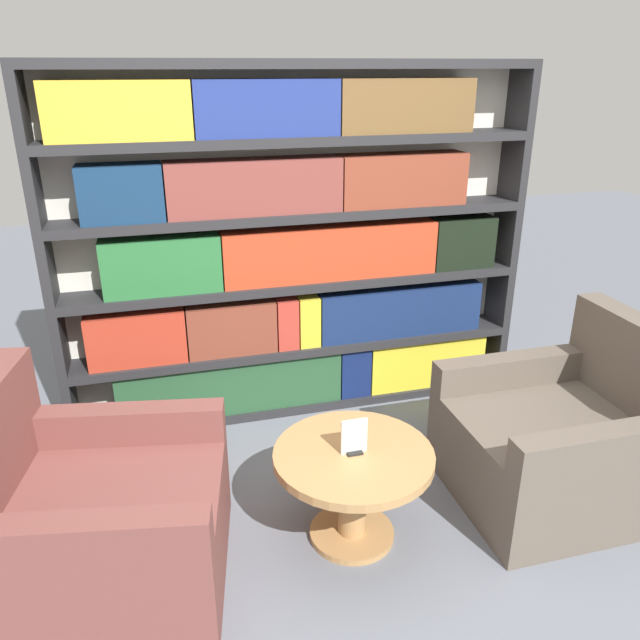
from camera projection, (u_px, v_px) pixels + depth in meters
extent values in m
plane|color=slate|center=(376.00, 560.00, 2.71)|extent=(14.00, 14.00, 0.00)
cube|color=silver|center=(292.00, 243.00, 3.70)|extent=(2.73, 0.05, 2.03)
cube|color=#262628|center=(48.00, 268.00, 3.26)|extent=(0.05, 0.30, 2.03)
cube|color=#262628|center=(504.00, 233.00, 3.92)|extent=(0.05, 0.30, 2.03)
cube|color=#262628|center=(299.00, 399.00, 3.97)|extent=(2.63, 0.30, 0.05)
cube|color=#262628|center=(298.00, 345.00, 3.82)|extent=(2.63, 0.30, 0.05)
cube|color=#262628|center=(297.00, 282.00, 3.67)|extent=(2.63, 0.30, 0.05)
cube|color=#262628|center=(296.00, 214.00, 3.52)|extent=(2.63, 0.30, 0.05)
cube|color=#262628|center=(295.00, 140.00, 3.36)|extent=(2.63, 0.30, 0.05)
cube|color=#262628|center=(294.00, 64.00, 3.22)|extent=(2.63, 0.30, 0.05)
cube|color=#265030|center=(231.00, 383.00, 3.77)|extent=(1.33, 0.20, 0.32)
cube|color=#11204F|center=(352.00, 368.00, 3.96)|extent=(0.19, 0.20, 0.32)
cube|color=gold|center=(423.00, 359.00, 4.08)|extent=(0.78, 0.20, 0.32)
cube|color=#AD3321|center=(137.00, 336.00, 3.50)|extent=(0.54, 0.20, 0.30)
cube|color=brown|center=(231.00, 327.00, 3.63)|extent=(0.51, 0.20, 0.30)
cube|color=#B1372A|center=(285.00, 321.00, 3.71)|extent=(0.12, 0.20, 0.30)
cube|color=gold|center=(307.00, 319.00, 3.75)|extent=(0.12, 0.20, 0.30)
cube|color=navy|center=(398.00, 309.00, 3.89)|extent=(1.04, 0.20, 0.30)
cube|color=#276934|center=(162.00, 264.00, 3.39)|extent=(0.63, 0.20, 0.31)
cube|color=#B93A1F|center=(330.00, 251.00, 3.63)|extent=(1.26, 0.20, 0.31)
cube|color=black|center=(460.00, 241.00, 3.83)|extent=(0.39, 0.20, 0.31)
cube|color=navy|center=(121.00, 193.00, 3.20)|extent=(0.42, 0.20, 0.29)
cube|color=brown|center=(254.00, 187.00, 3.37)|extent=(0.95, 0.20, 0.29)
cube|color=brown|center=(401.00, 179.00, 3.58)|extent=(0.75, 0.20, 0.29)
cube|color=gold|center=(118.00, 111.00, 3.05)|extent=(0.70, 0.20, 0.28)
cube|color=navy|center=(266.00, 108.00, 3.24)|extent=(0.76, 0.20, 0.28)
cube|color=brown|center=(403.00, 106.00, 3.42)|extent=(0.77, 0.20, 0.28)
cube|color=brown|center=(107.00, 534.00, 2.55)|extent=(1.09, 1.01, 0.43)
cube|color=brown|center=(91.00, 539.00, 2.11)|extent=(0.82, 0.27, 0.16)
cube|color=brown|center=(133.00, 424.00, 2.78)|extent=(0.82, 0.27, 0.16)
cube|color=brown|center=(552.00, 455.00, 3.07)|extent=(0.95, 0.86, 0.43)
cube|color=brown|center=(639.00, 366.00, 3.00)|extent=(0.14, 0.85, 0.45)
cube|color=brown|center=(507.00, 371.00, 3.26)|extent=(0.81, 0.12, 0.16)
cube|color=brown|center=(600.00, 447.00, 2.61)|extent=(0.81, 0.12, 0.16)
cylinder|color=#AD7F4C|center=(353.00, 499.00, 2.78)|extent=(0.13, 0.13, 0.41)
cylinder|color=#AD7F4C|center=(352.00, 533.00, 2.85)|extent=(0.39, 0.39, 0.03)
cylinder|color=#AD7F4C|center=(354.00, 456.00, 2.69)|extent=(0.70, 0.70, 0.04)
cube|color=black|center=(354.00, 451.00, 2.68)|extent=(0.07, 0.06, 0.01)
cube|color=silver|center=(354.00, 436.00, 2.65)|extent=(0.12, 0.01, 0.16)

